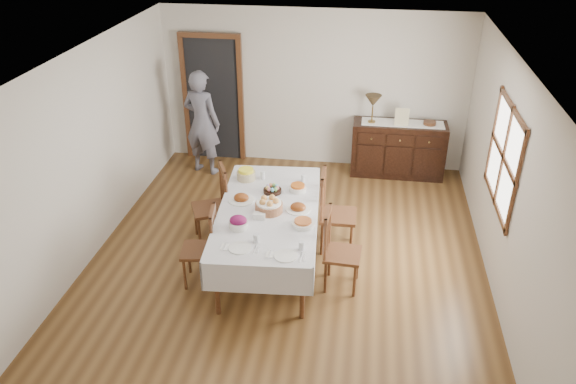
# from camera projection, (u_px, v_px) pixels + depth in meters

# --- Properties ---
(ground) EXTENTS (6.00, 6.00, 0.00)m
(ground) POSITION_uv_depth(u_px,v_px,m) (287.00, 260.00, 7.21)
(ground) COLOR brown
(room_shell) EXTENTS (5.02, 6.02, 2.65)m
(room_shell) POSITION_uv_depth(u_px,v_px,m) (280.00, 129.00, 6.81)
(room_shell) COLOR silver
(room_shell) RESTS_ON ground
(dining_table) EXTENTS (1.35, 2.42, 0.80)m
(dining_table) POSITION_uv_depth(u_px,v_px,m) (268.00, 215.00, 6.82)
(dining_table) COLOR silver
(dining_table) RESTS_ON ground
(chair_left_near) EXTENTS (0.47, 0.47, 0.99)m
(chair_left_near) POSITION_uv_depth(u_px,v_px,m) (203.00, 246.00, 6.61)
(chair_left_near) COLOR #512E19
(chair_left_near) RESTS_ON ground
(chair_left_far) EXTENTS (0.59, 0.59, 1.07)m
(chair_left_far) POSITION_uv_depth(u_px,v_px,m) (214.00, 204.00, 7.40)
(chair_left_far) COLOR #512E19
(chair_left_far) RESTS_ON ground
(chair_right_near) EXTENTS (0.44, 0.44, 1.01)m
(chair_right_near) POSITION_uv_depth(u_px,v_px,m) (338.00, 249.00, 6.53)
(chair_right_near) COLOR #512E19
(chair_right_near) RESTS_ON ground
(chair_right_far) EXTENTS (0.46, 0.46, 1.11)m
(chair_right_far) POSITION_uv_depth(u_px,v_px,m) (334.00, 211.00, 7.21)
(chair_right_far) COLOR #512E19
(chair_right_far) RESTS_ON ground
(sideboard) EXTENTS (1.50, 0.54, 0.90)m
(sideboard) POSITION_uv_depth(u_px,v_px,m) (398.00, 149.00, 9.17)
(sideboard) COLOR black
(sideboard) RESTS_ON ground
(person) EXTENTS (0.66, 0.51, 1.85)m
(person) POSITION_uv_depth(u_px,v_px,m) (202.00, 119.00, 9.05)
(person) COLOR slate
(person) RESTS_ON ground
(bread_basket) EXTENTS (0.33, 0.33, 0.19)m
(bread_basket) POSITION_uv_depth(u_px,v_px,m) (269.00, 206.00, 6.69)
(bread_basket) COLOR brown
(bread_basket) RESTS_ON dining_table
(egg_basket) EXTENTS (0.23, 0.23, 0.10)m
(egg_basket) POSITION_uv_depth(u_px,v_px,m) (272.00, 190.00, 7.12)
(egg_basket) COLOR black
(egg_basket) RESTS_ON dining_table
(ham_platter_a) EXTENTS (0.33, 0.33, 0.11)m
(ham_platter_a) POSITION_uv_depth(u_px,v_px,m) (241.00, 198.00, 6.94)
(ham_platter_a) COLOR white
(ham_platter_a) RESTS_ON dining_table
(ham_platter_b) EXTENTS (0.30, 0.30, 0.11)m
(ham_platter_b) POSITION_uv_depth(u_px,v_px,m) (298.00, 208.00, 6.74)
(ham_platter_b) COLOR white
(ham_platter_b) RESTS_ON dining_table
(beet_bowl) EXTENTS (0.22, 0.22, 0.16)m
(beet_bowl) POSITION_uv_depth(u_px,v_px,m) (238.00, 223.00, 6.37)
(beet_bowl) COLOR white
(beet_bowl) RESTS_ON dining_table
(carrot_bowl) EXTENTS (0.22, 0.22, 0.09)m
(carrot_bowl) POSITION_uv_depth(u_px,v_px,m) (298.00, 188.00, 7.16)
(carrot_bowl) COLOR white
(carrot_bowl) RESTS_ON dining_table
(pineapple_bowl) EXTENTS (0.25, 0.25, 0.15)m
(pineapple_bowl) POSITION_uv_depth(u_px,v_px,m) (246.00, 175.00, 7.43)
(pineapple_bowl) COLOR tan
(pineapple_bowl) RESTS_ON dining_table
(casserole_dish) EXTENTS (0.27, 0.27, 0.07)m
(casserole_dish) POSITION_uv_depth(u_px,v_px,m) (303.00, 223.00, 6.43)
(casserole_dish) COLOR white
(casserole_dish) RESTS_ON dining_table
(butter_dish) EXTENTS (0.15, 0.10, 0.07)m
(butter_dish) POSITION_uv_depth(u_px,v_px,m) (259.00, 216.00, 6.57)
(butter_dish) COLOR white
(butter_dish) RESTS_ON dining_table
(setting_left) EXTENTS (0.43, 0.31, 0.10)m
(setting_left) POSITION_uv_depth(u_px,v_px,m) (245.00, 245.00, 6.06)
(setting_left) COLOR white
(setting_left) RESTS_ON dining_table
(setting_right) EXTENTS (0.43, 0.31, 0.10)m
(setting_right) POSITION_uv_depth(u_px,v_px,m) (291.00, 252.00, 5.94)
(setting_right) COLOR white
(setting_right) RESTS_ON dining_table
(glass_far_a) EXTENTS (0.06, 0.06, 0.11)m
(glass_far_a) POSITION_uv_depth(u_px,v_px,m) (263.00, 175.00, 7.44)
(glass_far_a) COLOR silver
(glass_far_a) RESTS_ON dining_table
(glass_far_b) EXTENTS (0.06, 0.06, 0.10)m
(glass_far_b) POSITION_uv_depth(u_px,v_px,m) (303.00, 178.00, 7.38)
(glass_far_b) COLOR silver
(glass_far_b) RESTS_ON dining_table
(runner) EXTENTS (1.30, 0.35, 0.01)m
(runner) POSITION_uv_depth(u_px,v_px,m) (403.00, 123.00, 8.96)
(runner) COLOR white
(runner) RESTS_ON sideboard
(table_lamp) EXTENTS (0.26, 0.26, 0.46)m
(table_lamp) POSITION_uv_depth(u_px,v_px,m) (373.00, 102.00, 8.82)
(table_lamp) COLOR brown
(table_lamp) RESTS_ON sideboard
(picture_frame) EXTENTS (0.22, 0.08, 0.28)m
(picture_frame) POSITION_uv_depth(u_px,v_px,m) (402.00, 117.00, 8.82)
(picture_frame) COLOR beige
(picture_frame) RESTS_ON sideboard
(deco_bowl) EXTENTS (0.20, 0.20, 0.06)m
(deco_bowl) POSITION_uv_depth(u_px,v_px,m) (430.00, 123.00, 8.89)
(deco_bowl) COLOR #512E19
(deco_bowl) RESTS_ON sideboard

